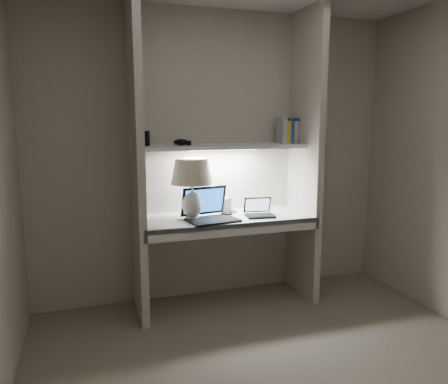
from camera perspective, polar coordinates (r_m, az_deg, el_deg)
name	(u,v)px	position (r m, az deg, el deg)	size (l,w,h in m)	color
floor	(289,382)	(2.93, 8.49, -23.34)	(3.20, 3.00, 0.01)	gray
back_wall	(216,157)	(3.87, -1.00, 4.64)	(3.20, 0.01, 2.50)	beige
alcove_panel_left	(137,162)	(3.45, -11.33, 3.83)	(0.06, 0.55, 2.50)	beige
alcove_panel_right	(305,157)	(3.90, 10.56, 4.51)	(0.06, 0.55, 2.50)	beige
desk	(226,219)	(3.69, 0.28, -3.49)	(1.40, 0.55, 0.04)	white
desk_apron	(236,229)	(3.46, 1.64, -4.91)	(1.46, 0.03, 0.10)	silver
shelf	(223,147)	(3.69, -0.18, 5.95)	(1.40, 0.36, 0.03)	silver
strip_light	(223,149)	(3.69, -0.18, 5.61)	(0.60, 0.04, 0.01)	white
table_lamp	(192,179)	(3.53, -4.22, 1.75)	(0.34, 0.34, 0.50)	white
laptop_main	(209,213)	(3.56, -1.93, -2.70)	(0.44, 0.40, 0.26)	black
laptop_netbook	(259,212)	(3.70, 4.60, -2.59)	(0.26, 0.23, 0.15)	black
speaker	(225,205)	(3.82, 0.15, -1.72)	(0.09, 0.07, 0.13)	silver
mouse	(226,214)	(3.69, 0.31, -2.90)	(0.10, 0.06, 0.04)	black
cable_coil	(231,212)	(3.83, 0.88, -2.59)	(0.11, 0.11, 0.01)	black
sticky_note	(181,220)	(3.58, -5.68, -3.62)	(0.07, 0.07, 0.00)	gold
book_row	(290,131)	(3.97, 8.62, 7.84)	(0.21, 0.15, 0.22)	silver
shelf_box	(145,138)	(3.60, -10.29, 6.90)	(0.07, 0.05, 0.12)	black
shelf_gadget	(181,142)	(3.61, -5.65, 6.49)	(0.12, 0.09, 0.05)	black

